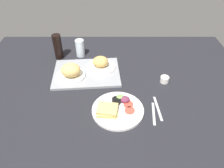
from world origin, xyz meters
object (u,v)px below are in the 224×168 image
(bread_plate_far, at_px, (101,64))
(fork, at_px, (153,113))
(knife, at_px, (158,108))
(soda_bottle, at_px, (58,47))
(espresso_cup, at_px, (164,79))
(serving_tray, at_px, (86,73))
(plate_with_salad, at_px, (116,108))
(bread_plate_near, at_px, (71,72))
(drinking_glass, at_px, (80,48))

(bread_plate_far, xyz_separation_m, fork, (0.31, -0.42, -0.05))
(bread_plate_far, height_order, knife, bread_plate_far)
(soda_bottle, bearing_deg, bread_plate_far, -26.13)
(espresso_cup, xyz_separation_m, knife, (-0.08, -0.24, -0.02))
(serving_tray, height_order, knife, serving_tray)
(bread_plate_far, distance_m, fork, 0.53)
(plate_with_salad, bearing_deg, bread_plate_far, 104.64)
(knife, bearing_deg, serving_tray, 49.11)
(fork, bearing_deg, bread_plate_far, 41.85)
(bread_plate_near, relative_size, fork, 1.13)
(plate_with_salad, bearing_deg, serving_tray, 120.08)
(espresso_cup, bearing_deg, bread_plate_far, 161.81)
(knife, bearing_deg, drinking_glass, 37.80)
(plate_with_salad, bearing_deg, drinking_glass, 114.68)
(bread_plate_near, distance_m, drinking_glass, 0.30)
(bread_plate_near, relative_size, bread_plate_far, 0.96)
(serving_tray, xyz_separation_m, bread_plate_near, (-0.10, -0.06, 0.05))
(plate_with_salad, bearing_deg, espresso_cup, 39.12)
(bread_plate_near, distance_m, espresso_cup, 0.62)
(serving_tray, relative_size, bread_plate_near, 2.35)
(bread_plate_near, distance_m, plate_with_salad, 0.42)
(serving_tray, relative_size, soda_bottle, 2.37)
(bread_plate_near, distance_m, fork, 0.60)
(serving_tray, xyz_separation_m, drinking_glass, (-0.07, 0.24, 0.06))
(drinking_glass, bearing_deg, plate_with_salad, -65.32)
(soda_bottle, bearing_deg, bread_plate_near, -63.58)
(plate_with_salad, xyz_separation_m, drinking_glass, (-0.27, 0.59, 0.05))
(serving_tray, xyz_separation_m, bread_plate_far, (0.10, 0.05, 0.04))
(bread_plate_far, bearing_deg, drinking_glass, 131.16)
(bread_plate_far, relative_size, plate_with_salad, 0.69)
(drinking_glass, relative_size, fork, 0.77)
(bread_plate_far, distance_m, knife, 0.51)
(bread_plate_far, relative_size, knife, 1.06)
(serving_tray, height_order, fork, serving_tray)
(bread_plate_far, distance_m, soda_bottle, 0.37)
(fork, relative_size, knife, 0.89)
(soda_bottle, height_order, knife, soda_bottle)
(espresso_cup, height_order, fork, espresso_cup)
(serving_tray, relative_size, plate_with_salad, 1.54)
(fork, bearing_deg, serving_tray, 53.16)
(bread_plate_near, height_order, bread_plate_far, bread_plate_near)
(espresso_cup, relative_size, knife, 0.29)
(soda_bottle, bearing_deg, drinking_glass, 11.00)
(knife, bearing_deg, soda_bottle, 47.14)
(drinking_glass, height_order, espresso_cup, drinking_glass)
(fork, bearing_deg, bread_plate_near, 63.45)
(bread_plate_near, height_order, drinking_glass, drinking_glass)
(drinking_glass, distance_m, fork, 0.78)
(espresso_cup, bearing_deg, serving_tray, 170.31)
(fork, bearing_deg, espresso_cup, -16.11)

